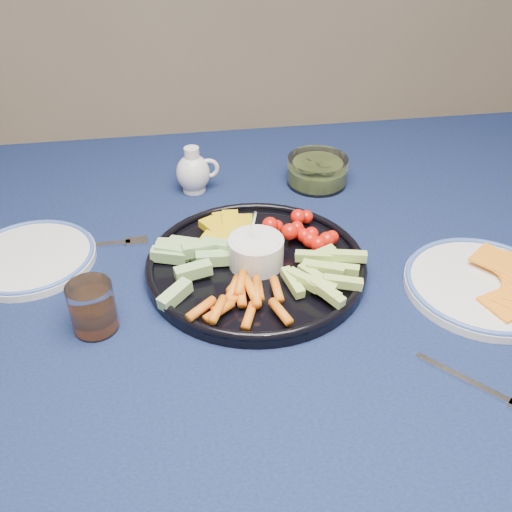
{
  "coord_description": "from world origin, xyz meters",
  "views": [
    {
      "loc": [
        -0.23,
        -0.77,
        1.32
      ],
      "look_at": [
        -0.12,
        -0.03,
        0.78
      ],
      "focal_mm": 40.0,
      "sensor_mm": 36.0,
      "label": 1
    }
  ],
  "objects": [
    {
      "name": "creamer_pitcher",
      "position": [
        -0.2,
        0.25,
        0.79
      ],
      "size": [
        0.09,
        0.07,
        0.09
      ],
      "color": "silver",
      "rests_on": "dining_table"
    },
    {
      "name": "side_plate_extra",
      "position": [
        -0.49,
        0.05,
        0.76
      ],
      "size": [
        0.22,
        0.22,
        0.02
      ],
      "color": "silver",
      "rests_on": "dining_table"
    },
    {
      "name": "cheese_plate",
      "position": [
        0.23,
        -0.14,
        0.76
      ],
      "size": [
        0.24,
        0.24,
        0.03
      ],
      "color": "silver",
      "rests_on": "dining_table"
    },
    {
      "name": "fork_right",
      "position": [
        0.14,
        -0.33,
        0.75
      ],
      "size": [
        0.12,
        0.13,
        0.0
      ],
      "color": "silver",
      "rests_on": "dining_table"
    },
    {
      "name": "fork_left",
      "position": [
        -0.37,
        0.08,
        0.75
      ],
      "size": [
        0.19,
        0.03,
        0.0
      ],
      "color": "silver",
      "rests_on": "dining_table"
    },
    {
      "name": "pickle_bowl",
      "position": [
        0.05,
        0.24,
        0.77
      ],
      "size": [
        0.12,
        0.12,
        0.06
      ],
      "color": "silver",
      "rests_on": "dining_table"
    },
    {
      "name": "dining_table",
      "position": [
        0.0,
        0.0,
        0.66
      ],
      "size": [
        1.67,
        1.07,
        0.75
      ],
      "color": "#4C2E19",
      "rests_on": "ground"
    },
    {
      "name": "juice_tumbler",
      "position": [
        -0.37,
        -0.13,
        0.78
      ],
      "size": [
        0.07,
        0.07,
        0.08
      ],
      "color": "silver",
      "rests_on": "dining_table"
    },
    {
      "name": "crudite_platter",
      "position": [
        -0.12,
        -0.03,
        0.77
      ],
      "size": [
        0.36,
        0.36,
        0.12
      ],
      "color": "black",
      "rests_on": "dining_table"
    }
  ]
}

